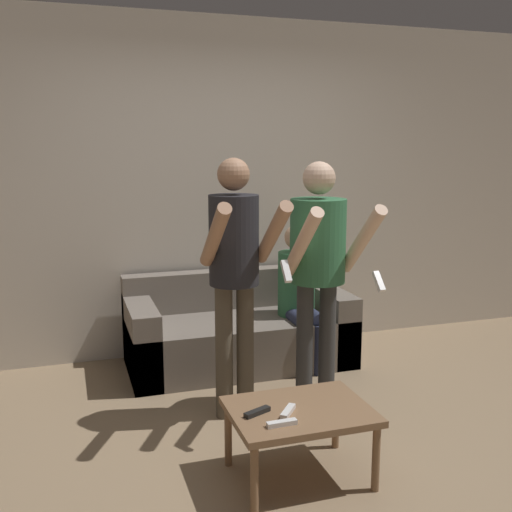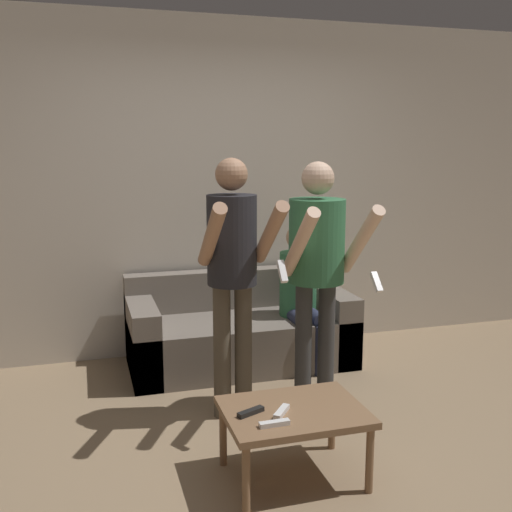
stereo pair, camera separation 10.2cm
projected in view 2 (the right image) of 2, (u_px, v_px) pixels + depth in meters
ground_plane at (291, 455)px, 3.34m from camera, size 14.00×14.00×0.00m
wall_back at (214, 189)px, 4.88m from camera, size 6.40×0.06×2.70m
couch at (240, 332)px, 4.70m from camera, size 1.72×0.79×0.70m
person_standing_left at (233, 261)px, 3.64m from camera, size 0.43×0.65×1.63m
person_standing_right at (317, 256)px, 3.80m from camera, size 0.48×0.67×1.60m
person_seated at (301, 291)px, 4.62m from camera, size 0.29×0.52×1.10m
coffee_table at (294, 417)px, 3.05m from camera, size 0.71×0.54×0.38m
remote_near at (274, 423)px, 2.85m from camera, size 0.15×0.04×0.02m
remote_mid at (282, 412)px, 2.98m from camera, size 0.12×0.14×0.02m
remote_far at (251, 412)px, 2.97m from camera, size 0.15×0.09×0.02m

